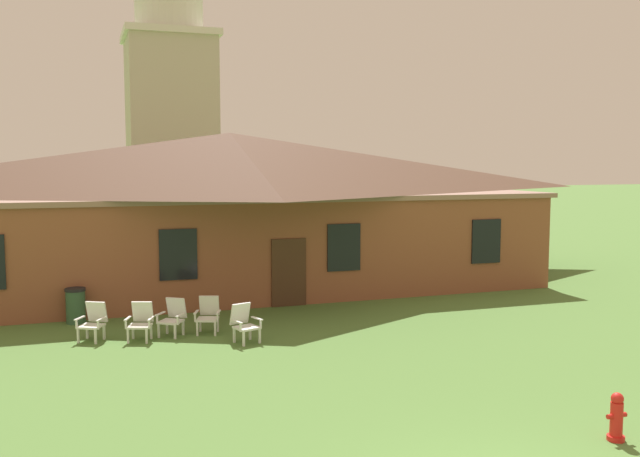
{
  "coord_description": "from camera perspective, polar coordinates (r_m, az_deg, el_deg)",
  "views": [
    {
      "loc": [
        -5.17,
        -7.06,
        4.48
      ],
      "look_at": [
        0.06,
        8.26,
        2.91
      ],
      "focal_mm": 39.04,
      "sensor_mm": 36.0,
      "label": 1
    }
  ],
  "objects": [
    {
      "name": "lawn_chair_by_porch",
      "position": [
        18.44,
        -18.08,
        -7.18
      ],
      "size": [
        0.82,
        0.86,
        0.96
      ],
      "color": "silver",
      "rests_on": "ground"
    },
    {
      "name": "fire_hydrant",
      "position": [
        12.5,
        23.13,
        -14.07
      ],
      "size": [
        0.36,
        0.28,
        0.79
      ],
      "color": "red",
      "rests_on": "ground"
    },
    {
      "name": "dome_tower",
      "position": [
        41.33,
        -12.14,
        10.17
      ],
      "size": [
        5.18,
        5.18,
        17.41
      ],
      "color": "#BCB29E",
      "rests_on": "ground"
    },
    {
      "name": "lawn_chair_right_end",
      "position": [
        17.47,
        -6.24,
        -7.64
      ],
      "size": [
        0.76,
        0.81,
        0.96
      ],
      "color": "white",
      "rests_on": "ground"
    },
    {
      "name": "brick_building",
      "position": [
        25.97,
        -7.35,
        1.82
      ],
      "size": [
        21.53,
        10.4,
        5.51
      ],
      "color": "brown",
      "rests_on": "ground"
    },
    {
      "name": "trash_bin",
      "position": [
        20.49,
        -19.4,
        -5.97
      ],
      "size": [
        0.56,
        0.56,
        0.98
      ],
      "color": "#335638",
      "rests_on": "ground"
    },
    {
      "name": "lawn_chair_middle",
      "position": [
        18.52,
        -9.15,
        -6.92
      ],
      "size": [
        0.76,
        0.81,
        0.96
      ],
      "color": "silver",
      "rests_on": "ground"
    },
    {
      "name": "lawn_chair_left_end",
      "position": [
        18.42,
        -11.95,
        -7.04
      ],
      "size": [
        0.85,
        0.87,
        0.96
      ],
      "color": "white",
      "rests_on": "ground"
    },
    {
      "name": "lawn_chair_near_door",
      "position": [
        18.13,
        -14.48,
        -7.31
      ],
      "size": [
        0.77,
        0.82,
        0.96
      ],
      "color": "silver",
      "rests_on": "ground"
    }
  ]
}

